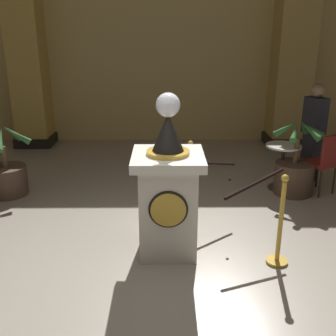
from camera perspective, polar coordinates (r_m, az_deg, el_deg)
name	(u,v)px	position (r m, az deg, el deg)	size (l,w,h in m)	color
ground_plane	(158,272)	(4.43, -1.46, -14.49)	(12.76, 12.76, 0.00)	#9E9384
back_wall	(161,51)	(9.12, -1.06, 16.19)	(12.76, 0.16, 3.95)	tan
pedestal_clock	(168,193)	(4.49, 0.00, -3.52)	(0.78, 0.78, 1.83)	silver
stanchion_near	(280,233)	(4.57, 15.45, -8.85)	(0.24, 0.24, 1.04)	gold
stanchion_far	(190,185)	(5.75, 3.07, -2.39)	(0.24, 0.24, 0.99)	gold
velvet_rope	(230,173)	(4.96, 8.77, -0.69)	(1.20, 1.21, 0.22)	black
column_left	(27,57)	(9.16, -19.21, 14.61)	(0.81, 0.81, 3.79)	black
column_right	(293,56)	(9.12, 17.15, 14.80)	(0.91, 0.91, 3.79)	black
potted_palm_left	(7,175)	(6.68, -21.78, -0.94)	(0.80, 0.80, 1.13)	#4C3828
potted_palm_right	(294,172)	(6.53, 17.36, -0.59)	(0.75, 0.65, 1.20)	#4C3828
bystander_guest	(313,130)	(7.12, 19.81, 5.03)	(0.34, 0.42, 1.61)	#26262D
cafe_table	(282,161)	(6.61, 15.81, 0.94)	(0.55, 0.55, 0.73)	#332D28
cafe_chair_red	(325,159)	(6.58, 21.31, 1.23)	(0.55, 0.55, 0.96)	black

